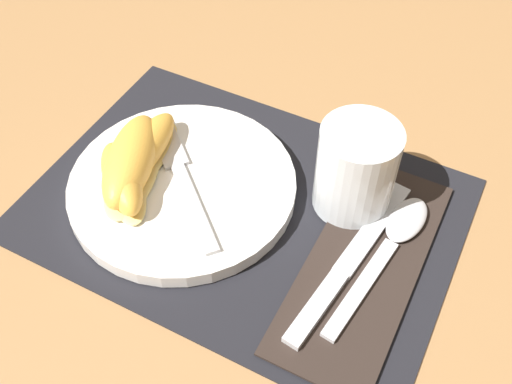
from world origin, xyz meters
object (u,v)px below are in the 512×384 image
(fork, at_px, (179,172))
(citrus_wedge_0, at_px, (141,155))
(citrus_wedge_1, at_px, (131,162))
(citrus_wedge_2, at_px, (122,180))
(plate, at_px, (183,186))
(knife, at_px, (349,262))
(juice_glass, at_px, (355,173))
(spoon, at_px, (395,237))

(fork, distance_m, citrus_wedge_0, 0.04)
(citrus_wedge_1, distance_m, citrus_wedge_2, 0.02)
(plate, height_order, citrus_wedge_2, citrus_wedge_2)
(fork, height_order, citrus_wedge_0, citrus_wedge_0)
(plate, relative_size, knife, 1.09)
(juice_glass, xyz_separation_m, knife, (0.03, -0.08, -0.04))
(knife, height_order, citrus_wedge_1, citrus_wedge_1)
(juice_glass, bearing_deg, citrus_wedge_0, -162.06)
(knife, bearing_deg, plate, 177.61)
(citrus_wedge_1, height_order, citrus_wedge_2, citrus_wedge_1)
(knife, height_order, citrus_wedge_0, citrus_wedge_0)
(juice_glass, relative_size, citrus_wedge_1, 0.69)
(plate, bearing_deg, citrus_wedge_0, -179.99)
(fork, relative_size, citrus_wedge_2, 1.52)
(plate, distance_m, citrus_wedge_2, 0.06)
(knife, xyz_separation_m, citrus_wedge_1, (-0.24, -0.01, 0.03))
(knife, height_order, spoon, spoon)
(citrus_wedge_1, bearing_deg, juice_glass, 21.53)
(fork, bearing_deg, juice_glass, 19.60)
(juice_glass, bearing_deg, citrus_wedge_1, -158.47)
(knife, distance_m, fork, 0.20)
(citrus_wedge_0, distance_m, citrus_wedge_2, 0.04)
(fork, xyz_separation_m, citrus_wedge_0, (-0.04, -0.01, 0.01))
(juice_glass, relative_size, citrus_wedge_2, 0.95)
(knife, height_order, fork, fork)
(citrus_wedge_2, bearing_deg, juice_glass, 27.05)
(citrus_wedge_2, bearing_deg, knife, 7.19)
(fork, relative_size, citrus_wedge_0, 1.14)
(fork, xyz_separation_m, citrus_wedge_1, (-0.04, -0.02, 0.02))
(plate, bearing_deg, fork, 134.41)
(citrus_wedge_2, bearing_deg, citrus_wedge_1, 100.33)
(plate, relative_size, spoon, 1.26)
(juice_glass, bearing_deg, citrus_wedge_2, -152.95)
(citrus_wedge_1, bearing_deg, plate, 16.96)
(juice_glass, bearing_deg, spoon, -26.46)
(knife, relative_size, citrus_wedge_2, 2.12)
(juice_glass, height_order, citrus_wedge_1, juice_glass)
(citrus_wedge_2, bearing_deg, spoon, 16.24)
(juice_glass, distance_m, citrus_wedge_2, 0.23)
(plate, bearing_deg, juice_glass, 22.88)
(citrus_wedge_1, bearing_deg, knife, 1.73)
(plate, height_order, knife, plate)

